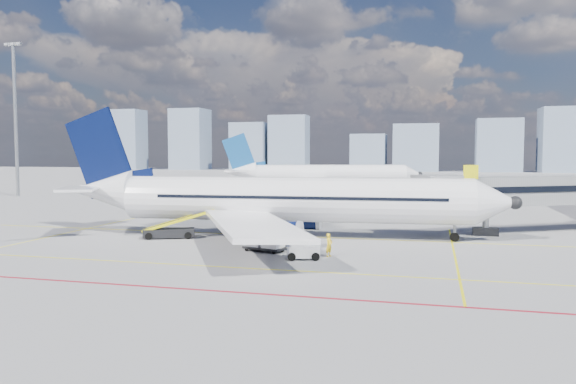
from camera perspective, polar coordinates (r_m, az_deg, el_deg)
name	(u,v)px	position (r m, az deg, el deg)	size (l,w,h in m)	color
ground	(260,251)	(41.98, -2.91, -6.05)	(420.00, 420.00, 0.00)	gray
apron_markings	(234,261)	(38.52, -5.49, -6.97)	(90.00, 35.12, 0.01)	yellow
jet_bridge	(557,192)	(57.54, 25.62, 0.04)	(23.55, 15.78, 6.30)	gray
floodlight_mast_nw	(15,115)	(104.36, -25.96, 7.04)	(3.20, 0.61, 25.45)	gray
distant_skyline	(399,143)	(229.86, 11.19, 4.93)	(251.64, 15.06, 26.71)	slate
main_aircraft	(275,200)	(48.83, -1.35, -0.82)	(40.12, 34.92, 11.71)	white
second_aircraft	(322,175)	(104.76, 3.48, 1.75)	(36.49, 31.07, 11.01)	white
baggage_tug	(301,249)	(38.79, 1.37, -5.77)	(2.49, 1.90, 1.55)	white
cargo_dolly	(264,239)	(41.81, -2.42, -4.80)	(3.35, 2.19, 1.69)	black
belt_loader	(171,231)	(49.31, -11.81, -3.86)	(6.14, 3.56, 2.51)	black
ramp_worker	(329,245)	(39.86, 4.19, -5.39)	(0.60, 0.40, 1.65)	yellow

